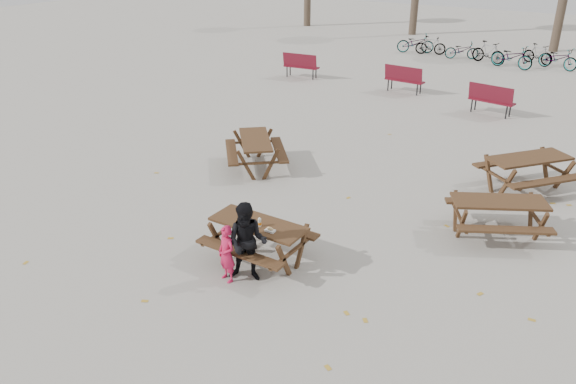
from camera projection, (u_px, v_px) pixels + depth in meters
The scene contains 13 objects.
ground at pixel (259, 259), 10.52m from camera, with size 80.00×80.00×0.00m, color gray.
main_picnic_table at pixel (258, 232), 10.28m from camera, with size 1.80×1.45×0.78m.
food_tray at pixel (270, 231), 9.89m from camera, with size 0.18×0.11×0.04m, color silver.
bread_roll at pixel (270, 229), 9.87m from camera, with size 0.14×0.06×0.05m, color tan.
soda_bottle at pixel (260, 223), 10.04m from camera, with size 0.07×0.07×0.17m.
child at pixel (227, 254), 9.68m from camera, with size 0.39×0.25×1.06m, color #CC1948.
adult at pixel (247, 242), 9.64m from camera, with size 0.71×0.55×1.46m, color black.
picnic_table_east at pixel (497, 218), 11.19m from camera, with size 1.81×1.46×0.78m, color #352213, non-canonical shape.
picnic_table_north at pixel (256, 153), 14.43m from camera, with size 1.85×1.49×0.80m, color #352213, non-canonical shape.
picnic_table_far at pixel (526, 174), 13.17m from camera, with size 1.94×1.56×0.83m, color #352213, non-canonical shape.
park_bench_row at pixel (445, 86), 20.25m from camera, with size 13.55×2.11×1.03m.
bicycle_row at pixel (487, 52), 26.20m from camera, with size 8.58×2.57×1.01m.
fallen_leaves at pixel (345, 214), 12.18m from camera, with size 11.00×11.00×0.01m, color #B1882A, non-canonical shape.
Camera 1 is at (5.33, -7.28, 5.59)m, focal length 35.00 mm.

